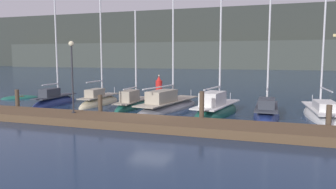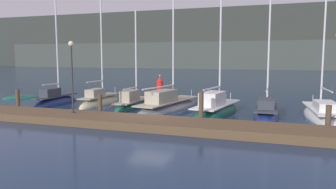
% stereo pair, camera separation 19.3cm
% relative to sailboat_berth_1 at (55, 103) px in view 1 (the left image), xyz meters
% --- Properties ---
extents(ground_plane, '(400.00, 400.00, 0.00)m').
position_rel_sailboat_berth_1_xyz_m(ground_plane, '(9.77, -3.43, -0.16)').
color(ground_plane, '#192D4C').
extents(dock, '(27.73, 2.80, 0.45)m').
position_rel_sailboat_berth_1_xyz_m(dock, '(9.77, -5.47, 0.07)').
color(dock, brown).
rests_on(dock, ground).
extents(mooring_pile_0, '(0.28, 0.28, 1.59)m').
position_rel_sailboat_berth_1_xyz_m(mooring_pile_0, '(-0.17, -3.82, 0.64)').
color(mooring_pile_0, '#4C3D2D').
rests_on(mooring_pile_0, ground).
extents(mooring_pile_1, '(0.28, 0.28, 1.47)m').
position_rel_sailboat_berth_1_xyz_m(mooring_pile_1, '(6.46, -3.82, 0.58)').
color(mooring_pile_1, '#4C3D2D').
rests_on(mooring_pile_1, ground).
extents(mooring_pile_2, '(0.28, 0.28, 1.92)m').
position_rel_sailboat_berth_1_xyz_m(mooring_pile_2, '(13.09, -3.82, 0.80)').
color(mooring_pile_2, '#4C3D2D').
rests_on(mooring_pile_2, ground).
extents(mooring_pile_3, '(0.28, 0.28, 1.45)m').
position_rel_sailboat_berth_1_xyz_m(mooring_pile_3, '(19.72, -3.82, 0.57)').
color(mooring_pile_3, '#4C3D2D').
rests_on(mooring_pile_3, ground).
extents(sailboat_berth_1, '(1.52, 5.47, 9.10)m').
position_rel_sailboat_berth_1_xyz_m(sailboat_berth_1, '(0.00, 0.00, 0.00)').
color(sailboat_berth_1, navy).
rests_on(sailboat_berth_1, ground).
extents(sailboat_berth_2, '(1.38, 5.65, 9.27)m').
position_rel_sailboat_berth_1_xyz_m(sailboat_berth_2, '(3.43, 1.17, -0.01)').
color(sailboat_berth_2, beige).
rests_on(sailboat_berth_2, ground).
extents(sailboat_berth_3, '(1.44, 5.77, 8.02)m').
position_rel_sailboat_berth_1_xyz_m(sailboat_berth_3, '(6.67, 0.75, 0.00)').
color(sailboat_berth_3, '#195647').
rests_on(sailboat_berth_3, ground).
extents(sailboat_berth_4, '(3.43, 8.70, 11.56)m').
position_rel_sailboat_berth_1_xyz_m(sailboat_berth_4, '(9.53, 0.62, 0.04)').
color(sailboat_berth_4, gray).
rests_on(sailboat_berth_4, ground).
extents(sailboat_berth_5, '(2.96, 6.83, 8.69)m').
position_rel_sailboat_berth_1_xyz_m(sailboat_berth_5, '(13.33, -0.41, -0.01)').
color(sailboat_berth_5, '#195647').
rests_on(sailboat_berth_5, ground).
extents(sailboat_berth_6, '(1.71, 6.33, 9.76)m').
position_rel_sailboat_berth_1_xyz_m(sailboat_berth_6, '(16.55, -0.04, -0.02)').
color(sailboat_berth_6, navy).
rests_on(sailboat_berth_6, ground).
extents(sailboat_berth_7, '(2.52, 7.29, 9.25)m').
position_rel_sailboat_berth_1_xyz_m(sailboat_berth_7, '(19.94, 0.70, -0.04)').
color(sailboat_berth_7, white).
rests_on(sailboat_berth_7, ground).
extents(channel_buoy, '(1.06, 1.06, 1.95)m').
position_rel_sailboat_berth_1_xyz_m(channel_buoy, '(4.96, 11.10, 0.57)').
color(channel_buoy, red).
rests_on(channel_buoy, ground).
extents(dock_lamppost, '(0.32, 0.32, 4.37)m').
position_rel_sailboat_berth_1_xyz_m(dock_lamppost, '(5.33, -5.10, 3.19)').
color(dock_lamppost, '#2D2D33').
rests_on(dock_lamppost, dock).
extents(hillside_backdrop, '(240.00, 23.00, 20.01)m').
position_rel_sailboat_berth_1_xyz_m(hillside_backdrop, '(7.15, 93.13, 9.06)').
color(hillside_backdrop, '#333833').
rests_on(hillside_backdrop, ground).
extents(rowboat_adrift, '(3.05, 3.19, 0.56)m').
position_rel_sailboat_berth_1_xyz_m(rowboat_adrift, '(-5.77, 2.36, -0.15)').
color(rowboat_adrift, '#195647').
rests_on(rowboat_adrift, ground).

